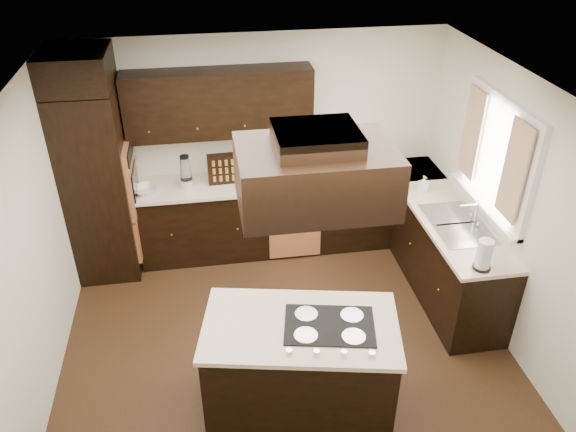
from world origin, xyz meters
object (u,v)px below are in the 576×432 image
object	(u,v)px
spice_rack	(226,168)
oven_column	(99,185)
range_hood	(315,176)
island	(300,369)

from	to	relation	value
spice_rack	oven_column	bearing A→B (deg)	-177.94
oven_column	range_hood	bearing A→B (deg)	-50.26
oven_column	spice_rack	distance (m)	1.38
oven_column	island	bearing A→B (deg)	-52.92
island	spice_rack	bearing A→B (deg)	110.82
island	range_hood	world-z (taller)	range_hood
island	spice_rack	distance (m)	2.56
spice_rack	range_hood	bearing A→B (deg)	-80.15
oven_column	range_hood	size ratio (longest dim) A/B	2.02
oven_column	island	size ratio (longest dim) A/B	1.45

